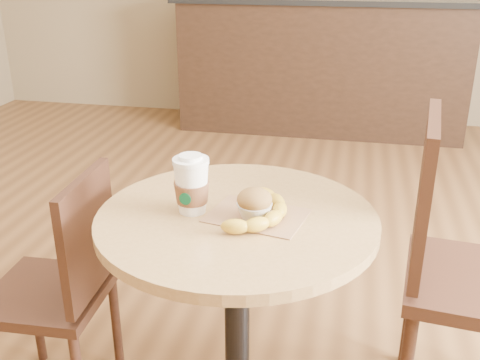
{
  "coord_description": "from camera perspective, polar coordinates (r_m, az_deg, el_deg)",
  "views": [
    {
      "loc": [
        0.28,
        -1.33,
        1.39
      ],
      "look_at": [
        0.01,
        -0.01,
        0.83
      ],
      "focal_mm": 42.0,
      "sensor_mm": 36.0,
      "label": 1
    }
  ],
  "objects": [
    {
      "name": "chair_right",
      "position": [
        1.78,
        21.4,
        -7.99
      ],
      "size": [
        0.47,
        0.47,
        0.97
      ],
      "rotation": [
        0.0,
        0.0,
        1.45
      ],
      "color": "#381F13",
      "rests_on": "ground"
    },
    {
      "name": "muffin",
      "position": [
        1.41,
        1.48,
        -2.46
      ],
      "size": [
        0.09,
        0.09,
        0.08
      ],
      "color": "silver",
      "rests_on": "kraft_bag"
    },
    {
      "name": "kraft_bag",
      "position": [
        1.44,
        1.74,
        -3.62
      ],
      "size": [
        0.27,
        0.23,
        0.0
      ],
      "primitive_type": "cube",
      "rotation": [
        0.0,
        0.0,
        -0.21
      ],
      "color": "#906745",
      "rests_on": "cafe_table"
    },
    {
      "name": "banana",
      "position": [
        1.42,
        2.17,
        -3.11
      ],
      "size": [
        0.23,
        0.3,
        0.04
      ],
      "primitive_type": null,
      "rotation": [
        0.0,
        0.0,
        -0.28
      ],
      "color": "gold",
      "rests_on": "kraft_bag"
    },
    {
      "name": "coffee_cup",
      "position": [
        1.44,
        -4.94,
        -0.67
      ],
      "size": [
        0.09,
        0.09,
        0.16
      ],
      "rotation": [
        0.0,
        0.0,
        -0.09
      ],
      "color": "white",
      "rests_on": "cafe_table"
    },
    {
      "name": "chair_left",
      "position": [
        1.83,
        -17.56,
        -10.01
      ],
      "size": [
        0.36,
        0.36,
        0.79
      ],
      "rotation": [
        0.0,
        0.0,
        -1.53
      ],
      "color": "#381F13",
      "rests_on": "ground"
    },
    {
      "name": "service_counter",
      "position": [
        4.6,
        8.29,
        11.49
      ],
      "size": [
        2.3,
        0.65,
        1.04
      ],
      "color": "black",
      "rests_on": "ground"
    },
    {
      "name": "cafe_table",
      "position": [
        1.55,
        -0.31,
        -10.39
      ],
      "size": [
        0.73,
        0.73,
        0.75
      ],
      "color": "black",
      "rests_on": "ground"
    }
  ]
}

